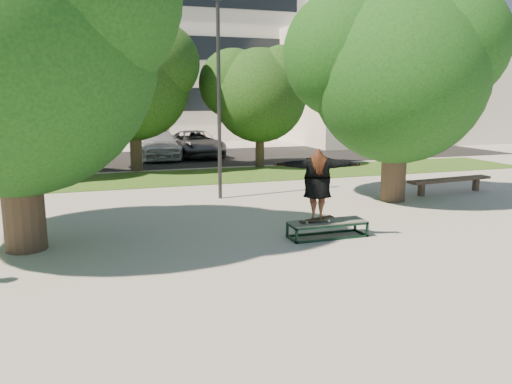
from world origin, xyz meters
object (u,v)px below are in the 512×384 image
object	(u,v)px
car_silver_a	(78,148)
lamppost	(219,98)
grind_box	(327,229)
tree_right	(395,65)
car_grey	(195,144)
car_dark	(45,149)
bench	(450,181)
tree_left	(3,32)
car_silver_b	(158,145)

from	to	relation	value
car_silver_a	lamppost	bearing A→B (deg)	-70.16
lamppost	car_silver_a	world-z (taller)	lamppost
lamppost	grind_box	size ratio (longest dim) A/B	3.39
tree_right	grind_box	distance (m)	6.24
car_grey	tree_right	bearing A→B (deg)	-80.58
car_dark	car_grey	distance (m)	7.52
tree_right	bench	size ratio (longest dim) A/B	1.97
lamppost	car_silver_a	xyz separation A→B (m)	(-4.50, 11.50, -2.51)
lamppost	tree_left	bearing A→B (deg)	-143.58
grind_box	car_silver_b	distance (m)	16.54
tree_right	car_dark	distance (m)	17.18
car_dark	car_grey	xyz separation A→B (m)	(7.50, 0.58, -0.03)
car_silver_a	car_grey	bearing A→B (deg)	-1.54
tree_left	car_dark	size ratio (longest dim) A/B	1.63
car_silver_b	bench	bearing A→B (deg)	-55.90
car_silver_a	car_dark	world-z (taller)	car_dark
tree_right	bench	xyz separation A→B (m)	(2.58, 0.38, -3.67)
tree_left	car_silver_b	world-z (taller)	tree_left
car_silver_a	car_silver_b	size ratio (longest dim) A/B	0.76
tree_left	car_silver_b	size ratio (longest dim) A/B	1.44
lamppost	car_dark	size ratio (longest dim) A/B	1.40
tree_left	grind_box	xyz separation A→B (m)	(6.54, -1.20, -4.23)
lamppost	grind_box	world-z (taller)	lamppost
tree_right	grind_box	world-z (taller)	tree_right
tree_left	car_dark	distance (m)	15.29
tree_left	grind_box	world-z (taller)	tree_left
car_silver_b	car_dark	bearing A→B (deg)	-173.52
tree_right	car_dark	size ratio (longest dim) A/B	1.49
car_grey	car_silver_b	xyz separation A→B (m)	(-2.00, -0.17, 0.03)
lamppost	grind_box	distance (m)	6.04
bench	car_silver_a	xyz separation A→B (m)	(-12.00, 13.04, 0.22)
car_silver_a	car_grey	distance (m)	6.00
bench	car_grey	world-z (taller)	car_grey
tree_left	car_silver_a	size ratio (longest dim) A/B	1.90
tree_right	bench	world-z (taller)	tree_right
tree_left	tree_right	world-z (taller)	tree_left
bench	car_silver_a	size ratio (longest dim) A/B	0.88
car_silver_a	tree_left	bearing A→B (deg)	-94.48
grind_box	tree_left	bearing A→B (deg)	169.57
tree_left	car_grey	distance (m)	17.24
tree_left	lamppost	world-z (taller)	tree_left
car_silver_a	bench	bearing A→B (deg)	-48.90
lamppost	grind_box	bearing A→B (deg)	-76.28
tree_right	lamppost	distance (m)	5.36
lamppost	bench	distance (m)	8.13
tree_left	car_silver_a	world-z (taller)	tree_left
car_silver_a	car_dark	distance (m)	1.61
car_grey	car_silver_b	size ratio (longest dim) A/B	1.01
bench	car_silver_b	size ratio (longest dim) A/B	0.67
tree_left	grind_box	bearing A→B (deg)	-10.43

